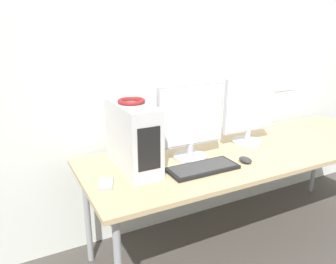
{
  "coord_description": "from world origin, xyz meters",
  "views": [
    {
      "loc": [
        -1.49,
        -1.23,
        1.54
      ],
      "look_at": [
        -0.66,
        0.4,
        0.96
      ],
      "focal_mm": 35.0,
      "sensor_mm": 36.0,
      "label": 1
    }
  ],
  "objects_px": {
    "monitor_main": "(191,121)",
    "cell_phone": "(106,184)",
    "headphones": "(131,101)",
    "keyboard": "(203,168)",
    "pc_tower": "(133,136)",
    "mouse": "(245,160)",
    "monitor_right_near": "(250,110)"
  },
  "relations": [
    {
      "from": "monitor_main",
      "to": "cell_phone",
      "type": "xyz_separation_m",
      "value": [
        -0.6,
        -0.11,
        -0.24
      ]
    },
    {
      "from": "headphones",
      "to": "keyboard",
      "type": "height_order",
      "value": "headphones"
    },
    {
      "from": "pc_tower",
      "to": "monitor_main",
      "type": "relative_size",
      "value": 1.0
    },
    {
      "from": "pc_tower",
      "to": "monitor_main",
      "type": "bearing_deg",
      "value": -4.13
    },
    {
      "from": "monitor_main",
      "to": "mouse",
      "type": "height_order",
      "value": "monitor_main"
    },
    {
      "from": "headphones",
      "to": "monitor_main",
      "type": "bearing_deg",
      "value": -4.25
    },
    {
      "from": "pc_tower",
      "to": "cell_phone",
      "type": "relative_size",
      "value": 2.95
    },
    {
      "from": "headphones",
      "to": "monitor_main",
      "type": "relative_size",
      "value": 0.33
    },
    {
      "from": "pc_tower",
      "to": "cell_phone",
      "type": "distance_m",
      "value": 0.32
    },
    {
      "from": "keyboard",
      "to": "monitor_right_near",
      "type": "bearing_deg",
      "value": 25.07
    },
    {
      "from": "pc_tower",
      "to": "headphones",
      "type": "height_order",
      "value": "headphones"
    },
    {
      "from": "keyboard",
      "to": "mouse",
      "type": "xyz_separation_m",
      "value": [
        0.3,
        -0.03,
        0.01
      ]
    },
    {
      "from": "pc_tower",
      "to": "mouse",
      "type": "bearing_deg",
      "value": -20.91
    },
    {
      "from": "mouse",
      "to": "pc_tower",
      "type": "bearing_deg",
      "value": 159.09
    },
    {
      "from": "pc_tower",
      "to": "keyboard",
      "type": "height_order",
      "value": "pc_tower"
    },
    {
      "from": "pc_tower",
      "to": "headphones",
      "type": "bearing_deg",
      "value": 90.0
    },
    {
      "from": "monitor_main",
      "to": "cell_phone",
      "type": "height_order",
      "value": "monitor_main"
    },
    {
      "from": "headphones",
      "to": "mouse",
      "type": "relative_size",
      "value": 1.66
    },
    {
      "from": "monitor_right_near",
      "to": "mouse",
      "type": "relative_size",
      "value": 5.03
    },
    {
      "from": "monitor_right_near",
      "to": "keyboard",
      "type": "distance_m",
      "value": 0.65
    },
    {
      "from": "pc_tower",
      "to": "monitor_main",
      "type": "xyz_separation_m",
      "value": [
        0.38,
        -0.03,
        0.05
      ]
    },
    {
      "from": "monitor_main",
      "to": "keyboard",
      "type": "bearing_deg",
      "value": -98.95
    },
    {
      "from": "headphones",
      "to": "monitor_right_near",
      "type": "distance_m",
      "value": 0.92
    },
    {
      "from": "monitor_main",
      "to": "cell_phone",
      "type": "relative_size",
      "value": 2.94
    },
    {
      "from": "headphones",
      "to": "monitor_right_near",
      "type": "xyz_separation_m",
      "value": [
        0.9,
        0.04,
        -0.16
      ]
    },
    {
      "from": "cell_phone",
      "to": "pc_tower",
      "type": "bearing_deg",
      "value": 54.72
    },
    {
      "from": "keyboard",
      "to": "cell_phone",
      "type": "height_order",
      "value": "keyboard"
    },
    {
      "from": "monitor_main",
      "to": "headphones",
      "type": "bearing_deg",
      "value": 175.75
    },
    {
      "from": "cell_phone",
      "to": "monitor_main",
      "type": "bearing_deg",
      "value": 32.17
    },
    {
      "from": "monitor_main",
      "to": "mouse",
      "type": "relative_size",
      "value": 5.0
    },
    {
      "from": "mouse",
      "to": "cell_phone",
      "type": "height_order",
      "value": "mouse"
    },
    {
      "from": "mouse",
      "to": "cell_phone",
      "type": "distance_m",
      "value": 0.87
    }
  ]
}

